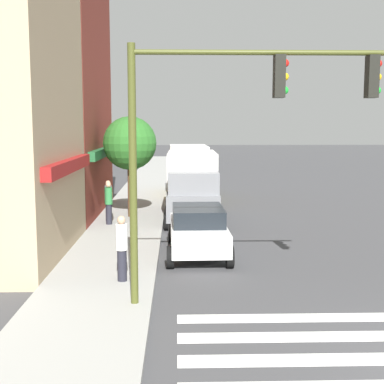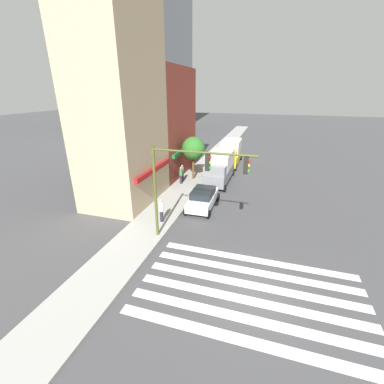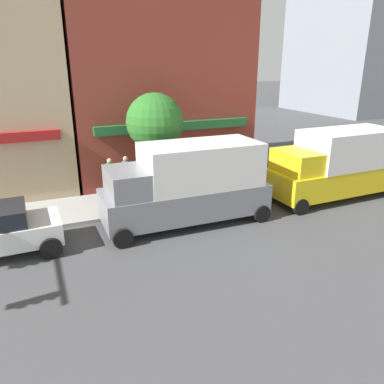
% 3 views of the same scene
% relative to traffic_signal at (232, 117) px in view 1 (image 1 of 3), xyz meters
% --- Properties ---
extents(sidewalk_left, '(120.00, 3.00, 0.15)m').
position_rel_traffic_signal_xyz_m(sidewalk_left, '(-3.39, 3.37, -4.43)').
color(sidewalk_left, '#9E9E99').
rests_on(sidewalk_left, ground_plane).
extents(storefront_row, '(16.34, 5.30, 15.54)m').
position_rel_traffic_signal_xyz_m(storefront_row, '(8.88, 7.36, 2.29)').
color(storefront_row, tan).
rests_on(storefront_row, ground_plane).
extents(traffic_signal, '(0.32, 6.12, 6.12)m').
position_rel_traffic_signal_xyz_m(traffic_signal, '(0.00, 0.00, 0.00)').
color(traffic_signal, '#474C1E').
rests_on(traffic_signal, ground_plane).
extents(sedan_white, '(4.43, 2.02, 1.59)m').
position_rel_traffic_signal_xyz_m(sedan_white, '(5.33, 0.57, -3.66)').
color(sedan_white, white).
rests_on(sedan_white, ground_plane).
extents(box_truck_grey, '(6.23, 2.42, 3.04)m').
position_rel_traffic_signal_xyz_m(box_truck_grey, '(12.12, 0.57, -2.91)').
color(box_truck_grey, slate).
rests_on(box_truck_grey, ground_plane).
extents(box_truck_yellow, '(6.25, 2.42, 3.04)m').
position_rel_traffic_signal_xyz_m(box_truck_yellow, '(19.35, 0.57, -2.91)').
color(box_truck_yellow, yellow).
rests_on(box_truck_yellow, ground_plane).
extents(pedestrian_green_top, '(0.32, 0.32, 1.77)m').
position_rel_traffic_signal_xyz_m(pedestrian_green_top, '(9.96, 4.12, -3.43)').
color(pedestrian_green_top, '#23232D').
rests_on(pedestrian_green_top, sidewalk_left).
extents(pedestrian_grey_coat, '(0.32, 0.32, 1.77)m').
position_rel_traffic_signal_xyz_m(pedestrian_grey_coat, '(10.68, 4.22, -3.43)').
color(pedestrian_grey_coat, '#23232D').
rests_on(pedestrian_grey_coat, sidewalk_left).
extents(pedestrian_white_shirt, '(0.32, 0.32, 1.77)m').
position_rel_traffic_signal_xyz_m(pedestrian_white_shirt, '(1.79, 2.74, -3.43)').
color(pedestrian_white_shirt, '#23232D').
rests_on(pedestrian_white_shirt, sidewalk_left).
extents(street_tree, '(2.39, 2.39, 4.52)m').
position_rel_traffic_signal_xyz_m(street_tree, '(11.82, 3.37, -1.05)').
color(street_tree, brown).
rests_on(street_tree, sidewalk_left).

